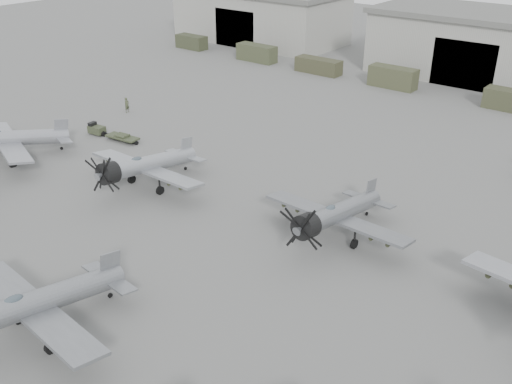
# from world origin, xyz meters

# --- Properties ---
(ground) EXTENTS (220.00, 220.00, 0.00)m
(ground) POSITION_xyz_m (0.00, 0.00, 0.00)
(ground) COLOR #5C5C59
(ground) RESTS_ON ground
(hangar_left) EXTENTS (29.00, 14.80, 8.70)m
(hangar_left) POSITION_xyz_m (-38.00, 61.96, 4.37)
(hangar_left) COLOR #9D9C93
(hangar_left) RESTS_ON ground
(hangar_center) EXTENTS (29.00, 14.80, 8.70)m
(hangar_center) POSITION_xyz_m (0.00, 61.96, 4.37)
(hangar_center) COLOR #9D9C93
(hangar_center) RESTS_ON ground
(support_truck_0) EXTENTS (5.36, 2.20, 2.14)m
(support_truck_0) POSITION_xyz_m (-42.94, 50.00, 1.07)
(support_truck_0) COLOR #353925
(support_truck_0) RESTS_ON ground
(support_truck_1) EXTENTS (6.30, 2.20, 2.46)m
(support_truck_1) POSITION_xyz_m (-29.30, 50.00, 1.23)
(support_truck_1) COLOR #3C412A
(support_truck_1) RESTS_ON ground
(support_truck_2) EXTENTS (6.66, 2.20, 2.04)m
(support_truck_2) POSITION_xyz_m (-18.28, 50.00, 1.02)
(support_truck_2) COLOR #3A3A26
(support_truck_2) RESTS_ON ground
(support_truck_3) EXTENTS (6.15, 2.20, 2.63)m
(support_truck_3) POSITION_xyz_m (-6.96, 50.00, 1.32)
(support_truck_3) COLOR #3F422B
(support_truck_3) RESTS_ON ground
(support_truck_4) EXTENTS (5.04, 2.20, 2.33)m
(support_truck_4) POSITION_xyz_m (7.37, 50.00, 1.16)
(support_truck_4) COLOR #3A3D28
(support_truck_4) RESTS_ON ground
(aircraft_near_1) EXTENTS (11.63, 10.47, 4.64)m
(aircraft_near_1) POSITION_xyz_m (-0.39, -5.89, 2.11)
(aircraft_near_1) COLOR gray
(aircraft_near_1) RESTS_ON ground
(aircraft_mid_0) EXTENTS (11.63, 10.48, 4.67)m
(aircraft_mid_0) POSITION_xyz_m (-23.85, 6.23, 2.13)
(aircraft_mid_0) COLOR #9C9EA4
(aircraft_mid_0) RESTS_ON ground
(aircraft_mid_1) EXTENTS (11.36, 10.22, 4.57)m
(aircraft_mid_1) POSITION_xyz_m (-9.52, 10.18, 2.08)
(aircraft_mid_1) COLOR #9DA0A5
(aircraft_mid_1) RESTS_ON ground
(aircraft_mid_2) EXTENTS (11.11, 10.00, 4.46)m
(aircraft_mid_2) POSITION_xyz_m (6.97, 12.91, 2.03)
(aircraft_mid_2) COLOR gray
(aircraft_mid_2) RESTS_ON ground
(tug_trailer) EXTENTS (6.25, 1.88, 1.24)m
(tug_trailer) POSITION_xyz_m (-21.57, 15.77, 0.47)
(tug_trailer) COLOR #363D28
(tug_trailer) RESTS_ON ground
(ground_crew) EXTENTS (0.46, 0.66, 1.72)m
(ground_crew) POSITION_xyz_m (-25.95, 22.16, 0.86)
(ground_crew) COLOR #3D442C
(ground_crew) RESTS_ON ground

